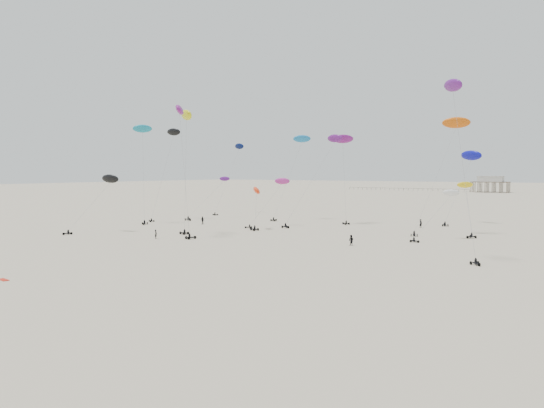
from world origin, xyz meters
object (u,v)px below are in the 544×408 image
Objects in this scene: pavilion_main at (490,185)px; rig_4 at (457,118)px; rig_9 at (256,201)px; rig_0 at (102,189)px; spectator_0 at (156,239)px.

pavilion_main is 266.54m from rig_4.
rig_0 is at bearing 142.20° from rig_9.
spectator_0 is at bearing 174.47° from rig_9.
rig_9 is (24.56, 21.11, -2.75)m from rig_0.
rig_9 is 4.75× the size of spectator_0.
pavilion_main is at bearing -120.33° from rig_4.
spectator_0 is (-7.12, -23.21, -6.28)m from rig_9.
rig_9 is at bearing -134.88° from rig_0.
rig_4 is 57.55m from spectator_0.
rig_0 is at bearing 45.09° from spectator_0.
rig_0 is 72.02m from rig_4.
rig_4 is (71.09, 3.07, 11.13)m from rig_0.
rig_4 is at bearing -173.09° from rig_0.
rig_0 is (-29.64, -265.89, 4.81)m from pavilion_main.
rig_0 is 6.66× the size of spectator_0.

